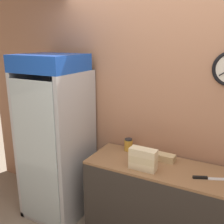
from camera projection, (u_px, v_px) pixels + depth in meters
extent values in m
cube|color=#AD7A5B|center=(172.00, 110.00, 2.70)|extent=(5.20, 0.06, 2.70)
cube|color=#332D28|center=(157.00, 205.00, 2.67)|extent=(1.43, 0.55, 0.84)
cube|color=#8E6642|center=(159.00, 167.00, 2.56)|extent=(1.43, 0.55, 0.02)
cube|color=#B2B7BC|center=(73.00, 136.00, 3.32)|extent=(0.67, 0.04, 1.72)
cube|color=#B2B7BC|center=(37.00, 140.00, 3.19)|extent=(0.05, 0.68, 1.72)
cube|color=#B2B7BC|center=(79.00, 150.00, 2.91)|extent=(0.05, 0.68, 1.72)
cube|color=#B2B7BC|center=(61.00, 207.00, 3.28)|extent=(0.67, 0.68, 0.05)
cube|color=white|center=(72.00, 137.00, 3.30)|extent=(0.57, 0.02, 1.62)
cube|color=silver|center=(36.00, 156.00, 2.76)|extent=(0.57, 0.01, 1.62)
cube|color=blue|center=(50.00, 63.00, 2.77)|extent=(0.67, 0.61, 0.18)
cube|color=silver|center=(58.00, 180.00, 3.16)|extent=(0.55, 0.56, 0.01)
cube|color=silver|center=(56.00, 157.00, 3.07)|extent=(0.55, 0.56, 0.01)
cube|color=silver|center=(55.00, 132.00, 2.99)|extent=(0.55, 0.56, 0.01)
cube|color=silver|center=(53.00, 106.00, 2.91)|extent=(0.55, 0.56, 0.01)
cylinder|color=orange|center=(54.00, 161.00, 2.77)|extent=(0.06, 0.06, 0.17)
cylinder|color=orange|center=(54.00, 150.00, 2.73)|extent=(0.02, 0.02, 0.07)
cylinder|color=#B2231E|center=(36.00, 104.00, 2.69)|extent=(0.06, 0.06, 0.14)
cylinder|color=#B2231E|center=(35.00, 94.00, 2.67)|extent=(0.02, 0.02, 0.06)
cylinder|color=#B2BCCC|center=(47.00, 184.00, 2.92)|extent=(0.08, 0.08, 0.16)
cylinder|color=#B2BCCC|center=(46.00, 175.00, 2.89)|extent=(0.03, 0.03, 0.07)
cylinder|color=navy|center=(39.00, 132.00, 2.77)|extent=(0.07, 0.07, 0.15)
cylinder|color=navy|center=(39.00, 123.00, 2.75)|extent=(0.03, 0.03, 0.06)
cylinder|color=#B2BCCC|center=(52.00, 106.00, 2.61)|extent=(0.08, 0.08, 0.13)
cylinder|color=#B2BCCC|center=(52.00, 97.00, 2.58)|extent=(0.03, 0.03, 0.06)
cylinder|color=gold|center=(38.00, 183.00, 2.98)|extent=(0.07, 0.07, 0.12)
cylinder|color=gold|center=(38.00, 176.00, 2.96)|extent=(0.03, 0.03, 0.05)
cylinder|color=#2D6B38|center=(36.00, 157.00, 2.89)|extent=(0.07, 0.07, 0.14)
cylinder|color=#2D6B38|center=(36.00, 148.00, 2.86)|extent=(0.03, 0.03, 0.06)
cylinder|color=orange|center=(32.00, 129.00, 2.82)|extent=(0.08, 0.08, 0.18)
cylinder|color=orange|center=(31.00, 117.00, 2.79)|extent=(0.03, 0.03, 0.08)
cylinder|color=navy|center=(46.00, 160.00, 2.83)|extent=(0.07, 0.07, 0.12)
cylinder|color=navy|center=(45.00, 153.00, 2.81)|extent=(0.03, 0.03, 0.05)
cylinder|color=#5B2D19|center=(48.00, 134.00, 2.72)|extent=(0.06, 0.06, 0.13)
cylinder|color=#5B2D19|center=(47.00, 126.00, 2.70)|extent=(0.03, 0.03, 0.06)
cube|color=beige|center=(143.00, 166.00, 2.48)|extent=(0.26, 0.11, 0.07)
cube|color=beige|center=(143.00, 159.00, 2.46)|extent=(0.26, 0.11, 0.07)
cube|color=beige|center=(143.00, 152.00, 2.44)|extent=(0.26, 0.11, 0.07)
cube|color=tan|center=(163.00, 157.00, 2.66)|extent=(0.25, 0.12, 0.07)
cube|color=silver|center=(221.00, 179.00, 2.30)|extent=(0.24, 0.14, 0.00)
cube|color=black|center=(200.00, 177.00, 2.31)|extent=(0.13, 0.08, 0.02)
cylinder|color=gold|center=(128.00, 145.00, 2.89)|extent=(0.09, 0.09, 0.12)
cylinder|color=#262628|center=(129.00, 139.00, 2.87)|extent=(0.08, 0.08, 0.01)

